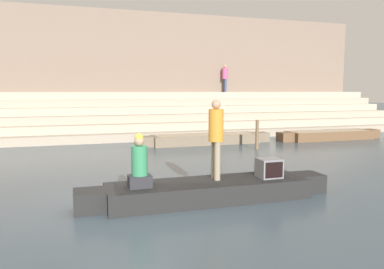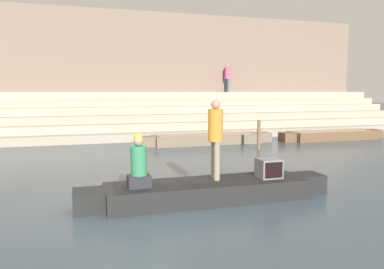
# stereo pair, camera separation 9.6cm
# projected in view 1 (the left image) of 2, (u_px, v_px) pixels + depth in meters

# --- Properties ---
(ground_plane) EXTENTS (120.00, 120.00, 0.00)m
(ground_plane) POSITION_uv_depth(u_px,v_px,m) (126.00, 200.00, 8.24)
(ground_plane) COLOR #3D4C56
(ghat_steps) EXTENTS (36.00, 4.48, 2.34)m
(ghat_steps) POSITION_uv_depth(u_px,v_px,m) (94.00, 121.00, 19.73)
(ghat_steps) COLOR tan
(ghat_steps) RESTS_ON ground
(back_wall) EXTENTS (34.20, 1.28, 7.00)m
(back_wall) POSITION_uv_depth(u_px,v_px,m) (90.00, 72.00, 21.52)
(back_wall) COLOR #7F6B5B
(back_wall) RESTS_ON ground
(rowboat_main) EXTENTS (5.69, 1.30, 0.43)m
(rowboat_main) POSITION_uv_depth(u_px,v_px,m) (209.00, 190.00, 8.22)
(rowboat_main) COLOR black
(rowboat_main) RESTS_ON ground
(person_standing) EXTENTS (0.33, 0.33, 1.77)m
(person_standing) POSITION_uv_depth(u_px,v_px,m) (216.00, 134.00, 8.28)
(person_standing) COLOR gray
(person_standing) RESTS_ON rowboat_main
(person_rowing) EXTENTS (0.46, 0.36, 1.12)m
(person_rowing) POSITION_uv_depth(u_px,v_px,m) (140.00, 166.00, 7.63)
(person_rowing) COLOR #28282D
(person_rowing) RESTS_ON rowboat_main
(tv_set) EXTENTS (0.51, 0.46, 0.43)m
(tv_set) POSITION_uv_depth(u_px,v_px,m) (269.00, 168.00, 8.54)
(tv_set) COLOR slate
(tv_set) RESTS_ON rowboat_main
(moored_boat_shore) EXTENTS (6.28, 1.24, 0.43)m
(moored_boat_shore) POSITION_uv_depth(u_px,v_px,m) (205.00, 139.00, 17.06)
(moored_boat_shore) COLOR #756651
(moored_boat_shore) RESTS_ON ground
(moored_boat_distant) EXTENTS (5.67, 1.24, 0.43)m
(moored_boat_distant) POSITION_uv_depth(u_px,v_px,m) (330.00, 135.00, 18.62)
(moored_boat_distant) COLOR brown
(moored_boat_distant) RESTS_ON ground
(mooring_post) EXTENTS (0.14, 0.14, 1.22)m
(mooring_post) POSITION_uv_depth(u_px,v_px,m) (257.00, 135.00, 15.42)
(mooring_post) COLOR brown
(mooring_post) RESTS_ON ground
(person_on_steps) EXTENTS (0.34, 0.34, 1.67)m
(person_on_steps) POSITION_uv_depth(u_px,v_px,m) (225.00, 76.00, 23.04)
(person_on_steps) COLOR #3D4C75
(person_on_steps) RESTS_ON ghat_steps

